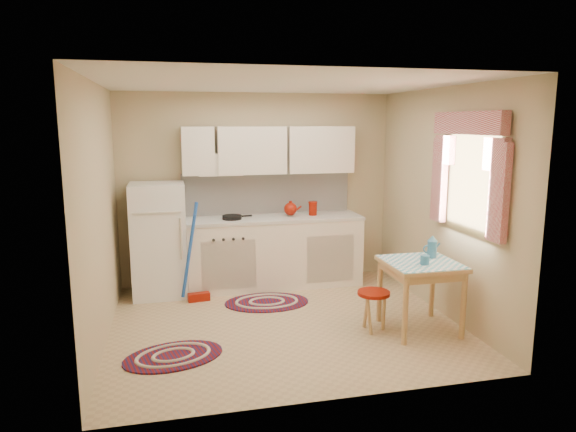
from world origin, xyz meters
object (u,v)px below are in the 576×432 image
at_px(base_cabinets, 274,253).
at_px(stool, 373,311).
at_px(table, 420,296).
at_px(fridge, 159,240).

xyz_separation_m(base_cabinets, stool, (0.69, -1.70, -0.23)).
bearing_deg(table, fridge, 146.53).
height_order(fridge, base_cabinets, fridge).
xyz_separation_m(table, stool, (-0.48, 0.08, -0.15)).
distance_m(fridge, table, 3.16).
xyz_separation_m(fridge, table, (2.62, -1.73, -0.34)).
relative_size(fridge, stool, 3.33).
xyz_separation_m(base_cabinets, table, (1.17, -1.78, -0.08)).
distance_m(table, stool, 0.50).
distance_m(fridge, stool, 2.75).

